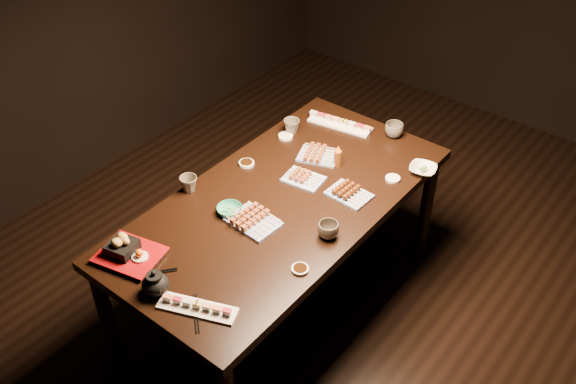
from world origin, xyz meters
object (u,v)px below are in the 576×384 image
Objects in this scene: teacup_near_left at (189,184)px; teacup_far_right at (394,130)px; condiment_bottle at (338,156)px; tempura_tray at (129,249)px; yakitori_plate_right at (253,219)px; yakitori_plate_left at (319,153)px; teacup_far_left at (292,126)px; edamame_bowl_green at (230,210)px; teacup_mid_right at (328,230)px; teapot at (155,282)px; yakitori_plate_center at (304,176)px; sushi_platter_near at (197,306)px; edamame_bowl_cream at (423,169)px; sushi_platter_far at (340,122)px; dining_table at (282,255)px.

teacup_far_right is at bearing 62.80° from teacup_near_left.
tempura_tray is at bearing -105.81° from condiment_bottle.
yakitori_plate_left is (-0.08, 0.62, -0.00)m from yakitori_plate_right.
teacup_far_left is 0.39m from condiment_bottle.
teacup_near_left is (-0.28, 0.00, 0.02)m from edamame_bowl_green.
yakitori_plate_right is 0.35m from teacup_mid_right.
yakitori_plate_center is at bearing 109.78° from teapot.
sushi_platter_near is at bearing -17.00° from tempura_tray.
yakitori_plate_right is at bearing -95.24° from yakitori_plate_center.
edamame_bowl_cream is 1.52m from tempura_tray.
teacup_mid_right is (0.16, 0.68, 0.02)m from sushi_platter_near.
yakitori_plate_right is (-0.16, 0.53, 0.01)m from sushi_platter_near.
edamame_bowl_cream is (0.26, 1.38, -0.00)m from sushi_platter_near.
teacup_far_left reaches higher than sushi_platter_near.
teapot is at bearing -93.74° from condiment_bottle.
condiment_bottle reaches higher than yakitori_plate_center.
tempura_tray reaches higher than sushi_platter_far.
sushi_platter_far is 1.35× the size of tempura_tray.
condiment_bottle is (0.08, 1.19, 0.00)m from teapot.
dining_table is at bearing 108.54° from teapot.
teapot is (-0.02, -0.98, 0.03)m from yakitori_plate_center.
teacup_far_right is at bearing 104.97° from teapot.
edamame_bowl_cream is at bearing 63.19° from dining_table.
sushi_platter_far is at bearing 115.72° from teapot.
tempura_tray reaches higher than teacup_mid_right.
teapot is at bearing -56.16° from teacup_near_left.
yakitori_plate_center is at bearing -43.83° from teacup_far_left.
yakitori_plate_center is 1.61× the size of condiment_bottle.
teacup_mid_right is 0.95× the size of teacup_far_right.
yakitori_plate_left is 0.28m from teacup_far_left.
teacup_far_right reaches higher than sushi_platter_far.
condiment_bottle is (-0.12, 1.15, 0.04)m from sushi_platter_near.
teacup_far_left is (0.08, 0.72, 0.00)m from teacup_near_left.
teacup_mid_right reaches higher than yakitori_plate_right.
condiment_bottle is (-0.28, 0.47, 0.02)m from teacup_mid_right.
teacup_far_left reaches higher than yakitori_plate_left.
condiment_bottle is at bearing 60.88° from tempura_tray.
teacup_near_left is at bearing -143.83° from dining_table.
condiment_bottle reaches higher than teacup_far_right.
teacup_far_left is (-0.33, 0.71, 0.01)m from yakitori_plate_right.
condiment_bottle is (0.38, -0.09, 0.02)m from teacup_far_left.
teacup_far_left is at bearing 44.07° from sushi_platter_far.
sushi_platter_far reaches higher than edamame_bowl_green.
edamame_bowl_cream is (0.56, 0.86, -0.00)m from edamame_bowl_green.
yakitori_plate_center is at bearing 95.93° from sushi_platter_far.
sushi_platter_far reaches higher than sushi_platter_near.
edamame_bowl_green is 0.89× the size of edamame_bowl_cream.
yakitori_plate_left is at bearing 95.66° from sushi_platter_far.
sushi_platter_near is 1.66× the size of yakitori_plate_center.
teacup_mid_right reaches higher than dining_table.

